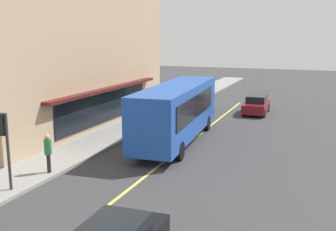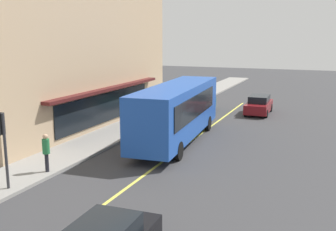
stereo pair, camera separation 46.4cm
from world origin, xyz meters
name	(u,v)px [view 1 (the left image)]	position (x,y,z in m)	size (l,w,h in m)	color
ground	(176,152)	(0.00, 0.00, 0.00)	(120.00, 120.00, 0.00)	#38383A
sidewalk	(95,142)	(0.00, 5.25, 0.07)	(80.00, 2.92, 0.15)	gray
lane_centre_stripe	(176,152)	(0.00, 0.00, 0.00)	(36.00, 0.16, 0.01)	#D8D14C
storefront_building	(53,50)	(3.97, 10.97, 5.36)	(19.82, 9.15, 10.74)	tan
bus	(178,110)	(2.20, 0.74, 1.99)	(11.28, 3.28, 3.50)	#1E4CAD
traffic_light	(4,133)	(-8.01, 4.54, 2.53)	(0.30, 0.52, 3.20)	#2D2D33
car_maroon	(256,105)	(13.16, -2.33, 0.74)	(4.34, 1.93, 1.52)	maroon
car_teal	(196,103)	(11.98, 2.57, 0.74)	(4.36, 1.98, 1.52)	#14666B
pedestrian_near_storefront	(48,150)	(-5.70, 4.24, 1.25)	(0.34, 0.34, 1.82)	black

